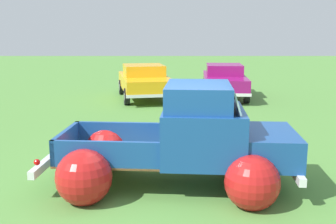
{
  "coord_description": "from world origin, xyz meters",
  "views": [
    {
      "loc": [
        0.0,
        -7.29,
        2.86
      ],
      "look_at": [
        0.0,
        1.61,
        1.07
      ],
      "focal_mm": 43.44,
      "sensor_mm": 36.0,
      "label": 1
    }
  ],
  "objects_px": {
    "show_car_0": "(144,80)",
    "spectator_0": "(203,113)",
    "show_car_1": "(224,80)",
    "vintage_pickup_truck": "(189,146)"
  },
  "relations": [
    {
      "from": "show_car_0",
      "to": "spectator_0",
      "type": "distance_m",
      "value": 8.13
    },
    {
      "from": "show_car_0",
      "to": "spectator_0",
      "type": "xyz_separation_m",
      "value": [
        1.83,
        -7.92,
        0.17
      ]
    },
    {
      "from": "vintage_pickup_truck",
      "to": "show_car_1",
      "type": "xyz_separation_m",
      "value": [
        2.05,
        10.24,
        0.02
      ]
    },
    {
      "from": "show_car_0",
      "to": "show_car_1",
      "type": "relative_size",
      "value": 1.06
    },
    {
      "from": "show_car_1",
      "to": "spectator_0",
      "type": "bearing_deg",
      "value": -7.26
    },
    {
      "from": "vintage_pickup_truck",
      "to": "show_car_1",
      "type": "distance_m",
      "value": 10.45
    },
    {
      "from": "spectator_0",
      "to": "show_car_0",
      "type": "bearing_deg",
      "value": -10.69
    },
    {
      "from": "show_car_0",
      "to": "show_car_1",
      "type": "distance_m",
      "value": 3.46
    },
    {
      "from": "show_car_1",
      "to": "vintage_pickup_truck",
      "type": "bearing_deg",
      "value": -7.36
    },
    {
      "from": "show_car_1",
      "to": "spectator_0",
      "type": "relative_size",
      "value": 2.63
    }
  ]
}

